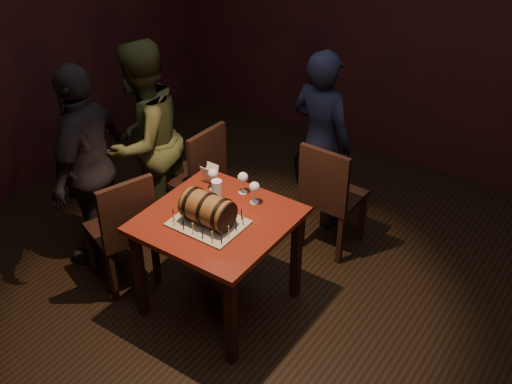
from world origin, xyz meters
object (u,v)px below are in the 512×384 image
person_left_rear (143,141)px  barrel_cake (208,209)px  person_left_front (89,167)px  person_back (321,141)px  pint_of_ale (217,191)px  chair_left_rear (199,174)px  wine_glass_mid (243,178)px  chair_left_front (124,227)px  wine_glass_left (213,175)px  chair_back (329,193)px  wine_glass_right (254,188)px  pub_table (218,231)px

person_left_rear → barrel_cake: bearing=59.0°
person_left_front → person_back: bearing=120.2°
pint_of_ale → chair_left_rear: bearing=139.7°
person_back → wine_glass_mid: bearing=93.2°
chair_left_front → wine_glass_left: bearing=46.2°
wine_glass_left → pint_of_ale: wine_glass_left is taller
chair_back → chair_left_front: bearing=-129.5°
wine_glass_right → pub_table: bearing=-109.9°
person_back → wine_glass_right: bearing=101.0°
wine_glass_mid → person_back: person_back is taller
wine_glass_mid → chair_left_rear: (-0.64, 0.30, -0.34)m
barrel_cake → wine_glass_mid: bearing=93.4°
pint_of_ale → person_left_front: 1.01m
pub_table → person_back: person_back is taller
pub_table → person_left_rear: size_ratio=0.57×
chair_left_front → chair_left_rear: bearing=90.6°
chair_back → person_left_front: (-1.41, -1.03, 0.26)m
barrel_cake → person_left_front: person_left_front is taller
wine_glass_mid → person_left_rear: bearing=174.1°
pint_of_ale → wine_glass_left: bearing=138.3°
barrel_cake → chair_left_front: barrel_cake is taller
barrel_cake → wine_glass_right: size_ratio=2.33×
chair_back → person_left_rear: person_left_rear is taller
person_left_rear → person_left_front: (-0.06, -0.50, -0.00)m
wine_glass_left → wine_glass_mid: size_ratio=1.00×
chair_back → pub_table: bearing=-107.3°
chair_left_rear → person_back: bearing=42.3°
person_left_front → pint_of_ale: bearing=83.6°
wine_glass_mid → person_left_rear: size_ratio=0.10×
wine_glass_left → wine_glass_right: size_ratio=1.00×
person_back → person_left_rear: 1.37m
pint_of_ale → person_left_front: size_ratio=0.10×
pub_table → pint_of_ale: bearing=127.3°
person_left_front → pub_table: bearing=74.0°
barrel_cake → wine_glass_left: bearing=123.0°
person_left_front → chair_left_front: bearing=53.0°
barrel_cake → wine_glass_left: barrel_cake is taller
chair_left_front → person_left_front: person_left_front is taller
chair_left_rear → pint_of_ale: bearing=-40.3°
pub_table → barrel_cake: size_ratio=2.40×
chair_left_front → person_left_rear: person_left_rear is taller
person_left_rear → person_back: bearing=123.6°
wine_glass_left → wine_glass_mid: (0.19, 0.08, -0.00)m
pint_of_ale → wine_glass_mid: bearing=61.2°
barrel_cake → pint_of_ale: bearing=115.4°
pint_of_ale → pub_table: bearing=-52.7°
wine_glass_left → wine_glass_right: 0.33m
chair_left_front → person_left_front: size_ratio=0.59×
barrel_cake → wine_glass_mid: (-0.02, 0.42, 0.00)m
pub_table → wine_glass_right: size_ratio=5.59×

